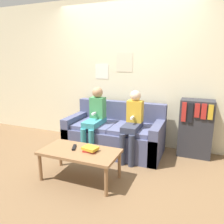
{
  "coord_description": "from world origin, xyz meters",
  "views": [
    {
      "loc": [
        1.27,
        -2.78,
        1.54
      ],
      "look_at": [
        0.0,
        0.38,
        0.71
      ],
      "focal_mm": 35.0,
      "sensor_mm": 36.0,
      "label": 1
    }
  ],
  "objects_px": {
    "coffee_table": "(80,154)",
    "person_left": "(95,117)",
    "couch": "(115,135)",
    "tv_remote": "(74,147)",
    "person_right": "(133,122)",
    "bookshelf": "(195,128)"
  },
  "relations": [
    {
      "from": "coffee_table",
      "to": "person_right",
      "type": "height_order",
      "value": "person_right"
    },
    {
      "from": "person_left",
      "to": "person_right",
      "type": "xyz_separation_m",
      "value": [
        0.65,
        -0.0,
        -0.02
      ]
    },
    {
      "from": "coffee_table",
      "to": "bookshelf",
      "type": "xyz_separation_m",
      "value": [
        1.35,
        1.33,
        0.11
      ]
    },
    {
      "from": "person_right",
      "to": "couch",
      "type": "bearing_deg",
      "value": 152.34
    },
    {
      "from": "bookshelf",
      "to": "coffee_table",
      "type": "bearing_deg",
      "value": -135.5
    },
    {
      "from": "person_left",
      "to": "bookshelf",
      "type": "relative_size",
      "value": 1.18
    },
    {
      "from": "couch",
      "to": "tv_remote",
      "type": "bearing_deg",
      "value": -100.71
    },
    {
      "from": "couch",
      "to": "tv_remote",
      "type": "xyz_separation_m",
      "value": [
        -0.19,
        -1.0,
        0.13
      ]
    },
    {
      "from": "coffee_table",
      "to": "bookshelf",
      "type": "distance_m",
      "value": 1.9
    },
    {
      "from": "person_left",
      "to": "couch",
      "type": "bearing_deg",
      "value": 33.09
    },
    {
      "from": "person_right",
      "to": "bookshelf",
      "type": "xyz_separation_m",
      "value": [
        0.91,
        0.48,
        -0.13
      ]
    },
    {
      "from": "person_left",
      "to": "tv_remote",
      "type": "xyz_separation_m",
      "value": [
        0.1,
        -0.81,
        -0.21
      ]
    },
    {
      "from": "bookshelf",
      "to": "person_left",
      "type": "bearing_deg",
      "value": -163.06
    },
    {
      "from": "couch",
      "to": "person_left",
      "type": "bearing_deg",
      "value": -146.91
    },
    {
      "from": "coffee_table",
      "to": "person_left",
      "type": "relative_size",
      "value": 0.92
    },
    {
      "from": "person_right",
      "to": "tv_remote",
      "type": "distance_m",
      "value": 1.0
    },
    {
      "from": "coffee_table",
      "to": "tv_remote",
      "type": "xyz_separation_m",
      "value": [
        -0.11,
        0.04,
        0.05
      ]
    },
    {
      "from": "bookshelf",
      "to": "couch",
      "type": "bearing_deg",
      "value": -167.23
    },
    {
      "from": "couch",
      "to": "bookshelf",
      "type": "distance_m",
      "value": 1.31
    },
    {
      "from": "coffee_table",
      "to": "person_right",
      "type": "xyz_separation_m",
      "value": [
        0.45,
        0.85,
        0.25
      ]
    },
    {
      "from": "person_left",
      "to": "person_right",
      "type": "height_order",
      "value": "person_left"
    },
    {
      "from": "couch",
      "to": "coffee_table",
      "type": "relative_size",
      "value": 1.6
    }
  ]
}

